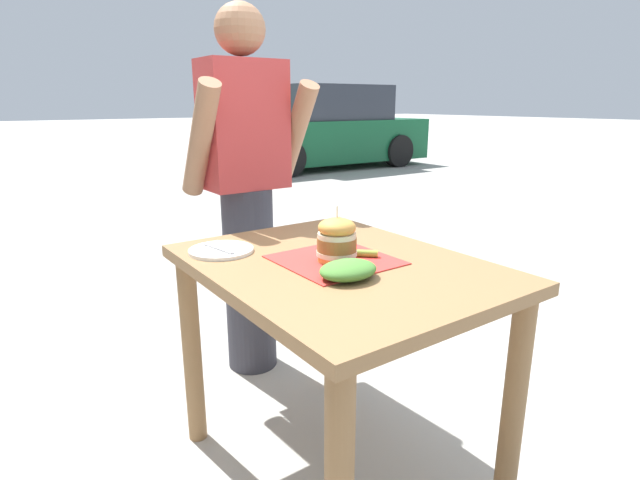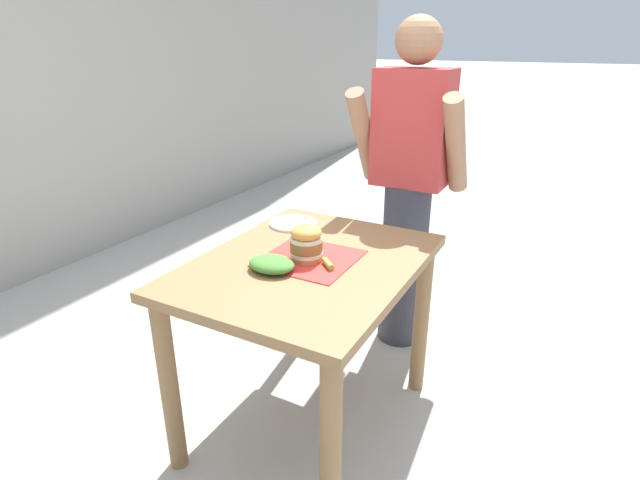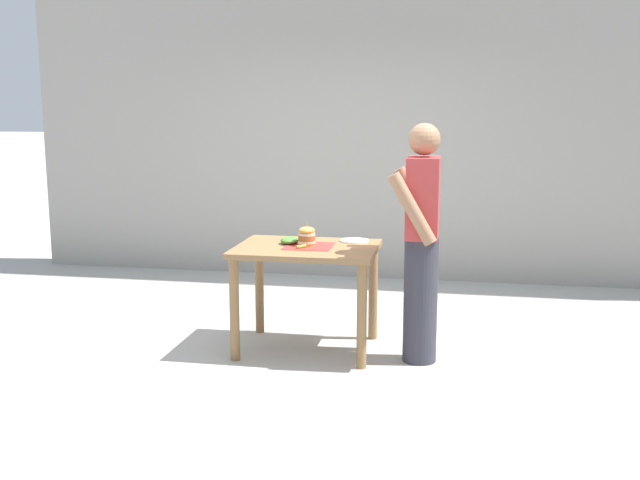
# 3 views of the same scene
# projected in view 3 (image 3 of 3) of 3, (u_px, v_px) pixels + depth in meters

# --- Properties ---
(ground_plane) EXTENTS (80.00, 80.00, 0.00)m
(ground_plane) POSITION_uv_depth(u_px,v_px,m) (307.00, 349.00, 5.64)
(ground_plane) COLOR #ADAAA3
(patio_table) EXTENTS (0.80, 1.03, 0.79)m
(patio_table) POSITION_uv_depth(u_px,v_px,m) (307.00, 265.00, 5.52)
(patio_table) COLOR olive
(patio_table) RESTS_ON ground
(serving_paper) EXTENTS (0.35, 0.35, 0.00)m
(serving_paper) POSITION_uv_depth(u_px,v_px,m) (309.00, 246.00, 5.49)
(serving_paper) COLOR red
(serving_paper) RESTS_ON patio_table
(sandwich) EXTENTS (0.13, 0.13, 0.18)m
(sandwich) POSITION_uv_depth(u_px,v_px,m) (306.00, 236.00, 5.49)
(sandwich) COLOR gold
(sandwich) RESTS_ON serving_paper
(pickle_spear) EXTENTS (0.07, 0.07, 0.02)m
(pickle_spear) POSITION_uv_depth(u_px,v_px,m) (301.00, 247.00, 5.40)
(pickle_spear) COLOR #8EA83D
(pickle_spear) RESTS_ON serving_paper
(side_plate_with_forks) EXTENTS (0.22, 0.22, 0.02)m
(side_plate_with_forks) POSITION_uv_depth(u_px,v_px,m) (354.00, 241.00, 5.69)
(side_plate_with_forks) COLOR white
(side_plate_with_forks) RESTS_ON patio_table
(side_salad) EXTENTS (0.18, 0.14, 0.05)m
(side_salad) POSITION_uv_depth(u_px,v_px,m) (290.00, 240.00, 5.59)
(side_salad) COLOR #477F33
(side_salad) RESTS_ON patio_table
(diner_across_table) EXTENTS (0.55, 0.35, 1.69)m
(diner_across_table) POSITION_uv_depth(u_px,v_px,m) (421.00, 239.00, 5.22)
(diner_across_table) COLOR #33333D
(diner_across_table) RESTS_ON ground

